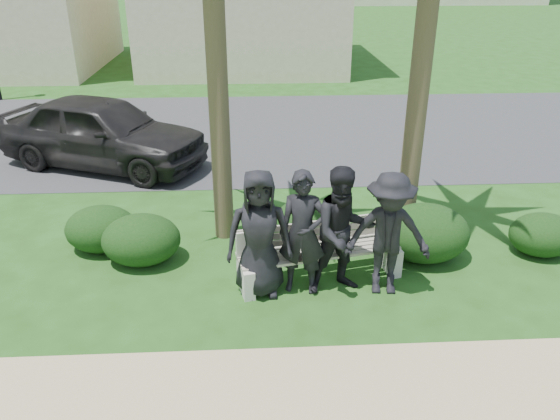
# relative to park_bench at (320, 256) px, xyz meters

# --- Properties ---
(ground) EXTENTS (160.00, 160.00, 0.00)m
(ground) POSITION_rel_park_bench_xyz_m (-0.24, -0.56, -0.38)
(ground) COLOR #1F4413
(ground) RESTS_ON ground
(footpath) EXTENTS (30.00, 1.60, 0.01)m
(footpath) POSITION_rel_park_bench_xyz_m (-0.24, -2.36, -0.38)
(footpath) COLOR tan
(footpath) RESTS_ON ground
(asphalt_street) EXTENTS (160.00, 8.00, 0.01)m
(asphalt_street) POSITION_rel_park_bench_xyz_m (-0.24, 7.44, -0.38)
(asphalt_street) COLOR #2D2D30
(asphalt_street) RESTS_ON ground
(park_bench) EXTENTS (2.51, 1.05, 0.84)m
(park_bench) POSITION_rel_park_bench_xyz_m (0.00, 0.00, 0.00)
(park_bench) COLOR #9F9685
(park_bench) RESTS_ON ground
(man_a) EXTENTS (0.93, 0.62, 1.85)m
(man_a) POSITION_rel_park_bench_xyz_m (-0.89, -0.30, 0.55)
(man_a) COLOR black
(man_a) RESTS_ON ground
(man_b) EXTENTS (0.73, 0.56, 1.81)m
(man_b) POSITION_rel_park_bench_xyz_m (-0.29, -0.27, 0.53)
(man_b) COLOR black
(man_b) RESTS_ON ground
(man_c) EXTENTS (1.03, 0.87, 1.87)m
(man_c) POSITION_rel_park_bench_xyz_m (0.27, -0.29, 0.56)
(man_c) COLOR black
(man_c) RESTS_ON ground
(man_d) EXTENTS (1.24, 0.80, 1.81)m
(man_d) POSITION_rel_park_bench_xyz_m (0.88, -0.37, 0.53)
(man_d) COLOR black
(man_d) RESTS_ON ground
(hedge_a) EXTENTS (1.15, 0.95, 0.75)m
(hedge_a) POSITION_rel_park_bench_xyz_m (-3.43, 1.11, -0.00)
(hedge_a) COLOR black
(hedge_a) RESTS_ON ground
(hedge_b) EXTENTS (1.22, 1.00, 0.79)m
(hedge_b) POSITION_rel_park_bench_xyz_m (-2.71, 0.67, 0.02)
(hedge_b) COLOR black
(hedge_b) RESTS_ON ground
(hedge_c) EXTENTS (1.22, 1.00, 0.79)m
(hedge_c) POSITION_rel_park_bench_xyz_m (-0.07, 1.08, 0.02)
(hedge_c) COLOR black
(hedge_c) RESTS_ON ground
(hedge_e) EXTENTS (1.40, 1.15, 0.91)m
(hedge_e) POSITION_rel_park_bench_xyz_m (1.71, 0.55, 0.08)
(hedge_e) COLOR black
(hedge_e) RESTS_ON ground
(hedge_f) EXTENTS (1.06, 0.87, 0.69)m
(hedge_f) POSITION_rel_park_bench_xyz_m (3.65, 0.58, -0.03)
(hedge_f) COLOR black
(hedge_f) RESTS_ON ground
(car_a) EXTENTS (5.06, 3.53, 1.60)m
(car_a) POSITION_rel_park_bench_xyz_m (-4.28, 5.00, 0.42)
(car_a) COLOR black
(car_a) RESTS_ON ground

